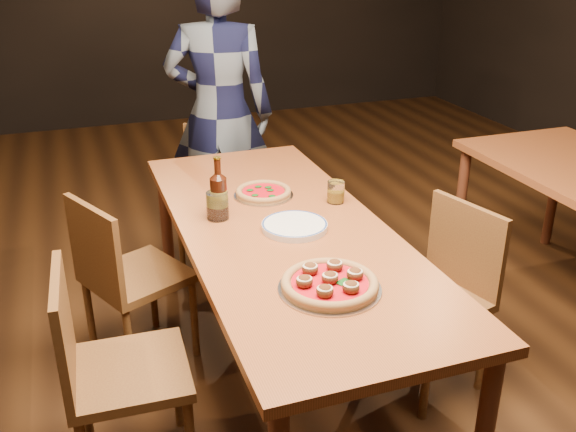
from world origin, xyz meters
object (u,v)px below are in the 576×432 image
object	(u,v)px
water_glass	(217,206)
beer_bottle	(219,196)
table_main	(284,243)
chair_end	(213,195)
chair_main_nw	(129,370)
diner	(220,114)
pizza_meatball	(330,283)
chair_main_sw	(137,275)
chair_main_e	(431,299)
pizza_margherita	(263,192)
amber_glass	(336,192)
plate_stack	(295,226)

from	to	relation	value
water_glass	beer_bottle	bearing A→B (deg)	57.61
table_main	water_glass	size ratio (longest dim) A/B	17.51
chair_end	beer_bottle	distance (m)	1.16
chair_main_nw	diner	world-z (taller)	diner
pizza_meatball	beer_bottle	size ratio (longest dim) A/B	1.37
table_main	chair_main_sw	xyz separation A→B (m)	(-0.56, 0.40, -0.25)
chair_main_e	pizza_margherita	bearing A→B (deg)	-150.29
chair_main_sw	diner	bearing A→B (deg)	-58.24
chair_main_nw	beer_bottle	size ratio (longest dim) A/B	3.46
table_main	diner	bearing A→B (deg)	86.74
chair_end	pizza_meatball	size ratio (longest dim) A/B	2.41
chair_main_nw	amber_glass	size ratio (longest dim) A/B	9.23
chair_main_nw	plate_stack	xyz separation A→B (m)	(0.71, 0.27, 0.33)
beer_bottle	amber_glass	xyz separation A→B (m)	(0.52, -0.02, -0.04)
beer_bottle	amber_glass	distance (m)	0.52
chair_main_e	diner	distance (m)	1.72
chair_main_sw	chair_end	world-z (taller)	chair_main_sw
pizza_meatball	water_glass	distance (m)	0.72
water_glass	pizza_margherita	bearing A→B (deg)	34.46
chair_main_nw	chair_main_e	bearing A→B (deg)	-83.60
table_main	pizza_meatball	distance (m)	0.52
pizza_margherita	chair_main_sw	bearing A→B (deg)	175.06
table_main	amber_glass	xyz separation A→B (m)	(0.30, 0.17, 0.12)
water_glass	pizza_meatball	bearing A→B (deg)	-72.84
diner	chair_end	bearing A→B (deg)	73.95
chair_end	water_glass	xyz separation A→B (m)	(-0.22, -1.08, 0.39)
pizza_meatball	amber_glass	world-z (taller)	amber_glass
beer_bottle	chair_main_nw	bearing A→B (deg)	-133.00
table_main	beer_bottle	xyz separation A→B (m)	(-0.22, 0.19, 0.16)
pizza_meatball	diner	world-z (taller)	diner
chair_main_sw	diner	xyz separation A→B (m)	(0.64, 0.97, 0.44)
amber_glass	beer_bottle	bearing A→B (deg)	177.90
chair_main_e	chair_main_nw	bearing A→B (deg)	-100.87
chair_main_nw	pizza_meatball	xyz separation A→B (m)	(0.66, -0.21, 0.34)
chair_end	chair_main_sw	bearing A→B (deg)	-98.42
pizza_meatball	pizza_margherita	size ratio (longest dim) A/B	1.29
chair_main_sw	chair_main_e	xyz separation A→B (m)	(1.14, -0.62, -0.00)
pizza_margherita	amber_glass	world-z (taller)	amber_glass
plate_stack	water_glass	distance (m)	0.34
chair_main_sw	water_glass	size ratio (longest dim) A/B	7.49
water_glass	diner	world-z (taller)	diner
table_main	pizza_margherita	xyz separation A→B (m)	(0.02, 0.35, 0.09)
chair_main_sw	chair_main_e	world-z (taller)	chair_main_sw
pizza_meatball	chair_main_nw	bearing A→B (deg)	162.36
pizza_meatball	water_glass	world-z (taller)	water_glass
water_glass	amber_glass	distance (m)	0.53
diner	table_main	bearing A→B (deg)	108.31
amber_glass	diner	xyz separation A→B (m)	(-0.22, 1.19, 0.07)
chair_main_sw	amber_glass	bearing A→B (deg)	-129.49
diner	amber_glass	bearing A→B (deg)	122.11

